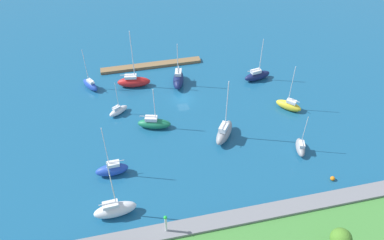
% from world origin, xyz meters
% --- Properties ---
extents(water, '(160.00, 160.00, 0.00)m').
position_xyz_m(water, '(0.00, 0.00, 0.00)').
color(water, '#19567F').
rests_on(water, ground).
extents(pier_dock, '(24.87, 2.05, 0.73)m').
position_xyz_m(pier_dock, '(5.19, -14.26, 0.37)').
color(pier_dock, olive).
rests_on(pier_dock, ground).
extents(breakwater, '(59.97, 2.81, 1.40)m').
position_xyz_m(breakwater, '(0.00, 32.94, 0.70)').
color(breakwater, gray).
rests_on(breakwater, ground).
extents(harbor_beacon, '(0.56, 0.56, 3.73)m').
position_xyz_m(harbor_beacon, '(9.33, 32.94, 3.55)').
color(harbor_beacon, silver).
rests_on(harbor_beacon, breakwater).
extents(park_tree_center, '(3.06, 3.06, 5.00)m').
position_xyz_m(park_tree_center, '(-14.38, 41.45, 4.37)').
color(park_tree_center, brown).
rests_on(park_tree_center, shoreline_park).
extents(sailboat_navy_lone_south, '(6.89, 3.26, 10.73)m').
position_xyz_m(sailboat_navy_lone_south, '(-18.61, -3.35, 1.17)').
color(sailboat_navy_lone_south, '#141E4C').
rests_on(sailboat_navy_lone_south, water).
extents(sailboat_gray_outer_mooring, '(5.89, 6.97, 13.52)m').
position_xyz_m(sailboat_gray_outer_mooring, '(-5.38, 14.05, 1.56)').
color(sailboat_gray_outer_mooring, gray).
rests_on(sailboat_gray_outer_mooring, water).
extents(sailboat_blue_center_basin, '(5.84, 2.18, 11.36)m').
position_xyz_m(sailboat_blue_center_basin, '(16.71, 18.62, 1.24)').
color(sailboat_blue_center_basin, '#2347B2').
rests_on(sailboat_blue_center_basin, water).
extents(sailboat_white_along_channel, '(4.58, 3.68, 7.97)m').
position_xyz_m(sailboat_white_along_channel, '(14.46, 2.13, 0.87)').
color(sailboat_white_along_channel, white).
rests_on(sailboat_white_along_channel, water).
extents(sailboat_green_far_south, '(7.13, 4.03, 9.70)m').
position_xyz_m(sailboat_green_far_south, '(7.65, 7.99, 1.12)').
color(sailboat_green_far_south, '#19724C').
rests_on(sailboat_green_far_south, water).
extents(sailboat_yellow_near_pier, '(5.36, 5.27, 10.82)m').
position_xyz_m(sailboat_yellow_near_pier, '(-21.43, 8.57, 1.10)').
color(sailboat_yellow_near_pier, yellow).
rests_on(sailboat_yellow_near_pier, water).
extents(sailboat_red_far_north, '(7.81, 3.45, 14.13)m').
position_xyz_m(sailboat_red_far_north, '(10.21, -7.02, 1.34)').
color(sailboat_red_far_north, red).
rests_on(sailboat_red_far_north, water).
extents(sailboat_navy_west_end, '(4.03, 7.09, 10.91)m').
position_xyz_m(sailboat_navy_west_end, '(-0.01, -5.49, 1.44)').
color(sailboat_navy_west_end, '#141E4C').
rests_on(sailboat_navy_west_end, water).
extents(sailboat_gray_by_breakwater, '(2.90, 4.93, 8.44)m').
position_xyz_m(sailboat_gray_by_breakwater, '(-18.54, 20.66, 1.03)').
color(sailboat_gray_by_breakwater, gray).
rests_on(sailboat_gray_by_breakwater, water).
extents(sailboat_blue_inner_mooring, '(4.13, 5.24, 10.19)m').
position_xyz_m(sailboat_blue_inner_mooring, '(20.07, -8.29, 1.10)').
color(sailboat_blue_inner_mooring, '#2347B2').
rests_on(sailboat_blue_inner_mooring, water).
extents(sailboat_white_lone_north, '(7.00, 2.70, 12.68)m').
position_xyz_m(sailboat_white_lone_north, '(16.76, 27.38, 1.40)').
color(sailboat_white_lone_north, white).
rests_on(sailboat_white_lone_north, water).
extents(mooring_buoy_orange, '(0.81, 0.81, 0.81)m').
position_xyz_m(mooring_buoy_orange, '(-21.15, 28.52, 0.40)').
color(mooring_buoy_orange, orange).
rests_on(mooring_buoy_orange, water).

